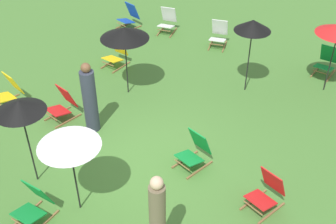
{
  "coord_description": "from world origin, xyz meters",
  "views": [
    {
      "loc": [
        4.14,
        -5.43,
        6.21
      ],
      "look_at": [
        0.0,
        1.2,
        0.5
      ],
      "focal_mm": 45.6,
      "sensor_mm": 36.0,
      "label": 1
    }
  ],
  "objects_px": {
    "deckchair_0": "(116,54)",
    "deckchair_1": "(267,192)",
    "deckchair_9": "(195,151)",
    "umbrella_4": "(19,106)",
    "deckchair_5": "(326,62)",
    "umbrella_0": "(69,141)",
    "umbrella_3": "(124,33)",
    "deckchair_8": "(34,204)",
    "deckchair_7": "(219,35)",
    "umbrella_1": "(253,26)",
    "deckchair_6": "(129,17)",
    "person_0": "(90,100)",
    "deckchair_4": "(9,91)",
    "person_1": "(158,221)",
    "deckchair_12": "(167,21)",
    "deckchair_11": "(63,105)"
  },
  "relations": [
    {
      "from": "deckchair_1",
      "to": "deckchair_12",
      "type": "bearing_deg",
      "value": 153.31
    },
    {
      "from": "deckchair_5",
      "to": "deckchair_8",
      "type": "bearing_deg",
      "value": -108.05
    },
    {
      "from": "deckchair_1",
      "to": "person_0",
      "type": "height_order",
      "value": "person_0"
    },
    {
      "from": "deckchair_1",
      "to": "deckchair_12",
      "type": "height_order",
      "value": "same"
    },
    {
      "from": "deckchair_5",
      "to": "deckchair_9",
      "type": "relative_size",
      "value": 0.97
    },
    {
      "from": "deckchair_5",
      "to": "person_1",
      "type": "relative_size",
      "value": 0.45
    },
    {
      "from": "deckchair_5",
      "to": "deckchair_9",
      "type": "distance_m",
      "value": 5.35
    },
    {
      "from": "deckchair_7",
      "to": "deckchair_8",
      "type": "distance_m",
      "value": 7.94
    },
    {
      "from": "deckchair_7",
      "to": "umbrella_1",
      "type": "height_order",
      "value": "umbrella_1"
    },
    {
      "from": "deckchair_8",
      "to": "deckchair_0",
      "type": "bearing_deg",
      "value": 112.8
    },
    {
      "from": "deckchair_7",
      "to": "deckchair_11",
      "type": "xyz_separation_m",
      "value": [
        -1.46,
        -5.35,
        0.0
      ]
    },
    {
      "from": "deckchair_0",
      "to": "deckchair_1",
      "type": "height_order",
      "value": "same"
    },
    {
      "from": "deckchair_9",
      "to": "umbrella_4",
      "type": "height_order",
      "value": "umbrella_4"
    },
    {
      "from": "deckchair_4",
      "to": "umbrella_3",
      "type": "xyz_separation_m",
      "value": [
        2.19,
        1.98,
        1.33
      ]
    },
    {
      "from": "deckchair_6",
      "to": "deckchair_7",
      "type": "distance_m",
      "value": 3.16
    },
    {
      "from": "umbrella_0",
      "to": "umbrella_4",
      "type": "distance_m",
      "value": 1.26
    },
    {
      "from": "deckchair_11",
      "to": "umbrella_4",
      "type": "relative_size",
      "value": 0.43
    },
    {
      "from": "deckchair_12",
      "to": "umbrella_4",
      "type": "relative_size",
      "value": 0.44
    },
    {
      "from": "umbrella_3",
      "to": "person_1",
      "type": "height_order",
      "value": "umbrella_3"
    },
    {
      "from": "deckchair_12",
      "to": "umbrella_3",
      "type": "height_order",
      "value": "umbrella_3"
    },
    {
      "from": "deckchair_6",
      "to": "person_0",
      "type": "relative_size",
      "value": 0.49
    },
    {
      "from": "deckchair_12",
      "to": "deckchair_11",
      "type": "bearing_deg",
      "value": -99.22
    },
    {
      "from": "deckchair_4",
      "to": "umbrella_1",
      "type": "relative_size",
      "value": 0.42
    },
    {
      "from": "deckchair_7",
      "to": "deckchair_12",
      "type": "height_order",
      "value": "same"
    },
    {
      "from": "deckchair_8",
      "to": "deckchair_9",
      "type": "relative_size",
      "value": 0.97
    },
    {
      "from": "deckchair_7",
      "to": "person_0",
      "type": "height_order",
      "value": "person_0"
    },
    {
      "from": "deckchair_6",
      "to": "deckchair_5",
      "type": "bearing_deg",
      "value": 17.69
    },
    {
      "from": "deckchair_11",
      "to": "deckchair_12",
      "type": "relative_size",
      "value": 0.99
    },
    {
      "from": "deckchair_0",
      "to": "deckchair_4",
      "type": "height_order",
      "value": "same"
    },
    {
      "from": "deckchair_6",
      "to": "deckchair_11",
      "type": "bearing_deg",
      "value": -57.55
    },
    {
      "from": "deckchair_4",
      "to": "person_1",
      "type": "distance_m",
      "value": 5.9
    },
    {
      "from": "person_1",
      "to": "deckchair_0",
      "type": "bearing_deg",
      "value": -36.53
    },
    {
      "from": "deckchair_11",
      "to": "umbrella_0",
      "type": "bearing_deg",
      "value": -30.29
    },
    {
      "from": "deckchair_1",
      "to": "deckchair_11",
      "type": "height_order",
      "value": "same"
    },
    {
      "from": "deckchair_8",
      "to": "umbrella_0",
      "type": "xyz_separation_m",
      "value": [
        0.5,
        0.61,
        1.26
      ]
    },
    {
      "from": "deckchair_0",
      "to": "deckchair_5",
      "type": "xyz_separation_m",
      "value": [
        5.24,
        2.73,
        0.0
      ]
    },
    {
      "from": "umbrella_0",
      "to": "umbrella_3",
      "type": "relative_size",
      "value": 0.94
    },
    {
      "from": "deckchair_12",
      "to": "deckchair_0",
      "type": "bearing_deg",
      "value": -105.12
    },
    {
      "from": "deckchair_5",
      "to": "deckchair_12",
      "type": "height_order",
      "value": "same"
    },
    {
      "from": "deckchair_9",
      "to": "deckchair_6",
      "type": "bearing_deg",
      "value": 152.64
    },
    {
      "from": "deckchair_1",
      "to": "deckchair_5",
      "type": "xyz_separation_m",
      "value": [
        -0.4,
        5.5,
        0.0
      ]
    },
    {
      "from": "deckchair_7",
      "to": "umbrella_3",
      "type": "height_order",
      "value": "umbrella_3"
    },
    {
      "from": "deckchair_6",
      "to": "deckchair_8",
      "type": "bearing_deg",
      "value": -51.89
    },
    {
      "from": "umbrella_0",
      "to": "umbrella_3",
      "type": "height_order",
      "value": "umbrella_3"
    },
    {
      "from": "deckchair_4",
      "to": "deckchair_7",
      "type": "relative_size",
      "value": 0.97
    },
    {
      "from": "deckchair_6",
      "to": "umbrella_4",
      "type": "relative_size",
      "value": 0.44
    },
    {
      "from": "deckchair_8",
      "to": "umbrella_4",
      "type": "xyz_separation_m",
      "value": [
        -0.74,
        0.72,
        1.44
      ]
    },
    {
      "from": "person_1",
      "to": "deckchair_12",
      "type": "bearing_deg",
      "value": -49.18
    },
    {
      "from": "deckchair_5",
      "to": "deckchair_11",
      "type": "distance_m",
      "value": 7.2
    },
    {
      "from": "deckchair_12",
      "to": "deckchair_1",
      "type": "bearing_deg",
      "value": -57.85
    }
  ]
}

